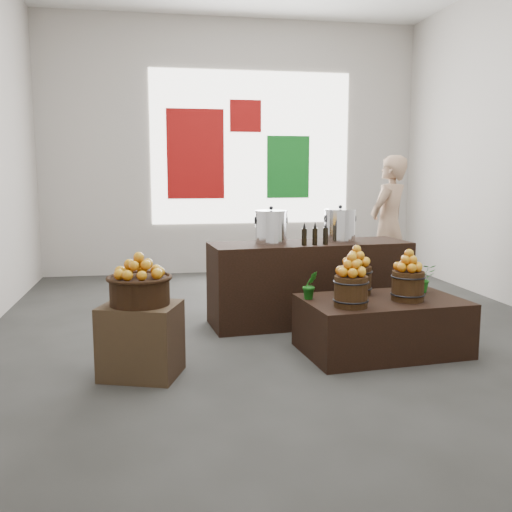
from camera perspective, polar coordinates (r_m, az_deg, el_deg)
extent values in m
plane|color=#373735|center=(6.03, 2.39, -7.21)|extent=(7.00, 7.00, 0.00)
cube|color=#B4AEA6|center=(9.26, -2.32, 10.74)|extent=(6.00, 0.04, 4.00)
cube|color=white|center=(9.29, -0.44, 10.74)|extent=(3.20, 0.02, 2.40)
cube|color=#960C0B|center=(9.17, -6.07, 10.10)|extent=(0.90, 0.04, 1.40)
cube|color=#106B1D|center=(9.39, 3.22, 8.87)|extent=(0.70, 0.04, 1.00)
cube|color=#960C0B|center=(9.30, -1.06, 13.82)|extent=(0.50, 0.04, 0.50)
cube|color=#4B3A23|center=(4.68, -11.41, -8.25)|extent=(0.71, 0.65, 0.59)
cylinder|color=black|center=(4.59, -11.55, -3.45)|extent=(0.47, 0.47, 0.21)
cube|color=black|center=(5.32, 12.46, -6.79)|extent=(1.49, 1.00, 0.49)
cylinder|color=#38260F|center=(4.89, 9.47, -3.52)|extent=(0.28, 0.28, 0.26)
cylinder|color=#38260F|center=(5.23, 14.94, -2.90)|extent=(0.28, 0.28, 0.26)
cylinder|color=#38260F|center=(5.40, 9.96, -2.39)|extent=(0.28, 0.28, 0.26)
imported|color=#135B13|center=(5.62, 16.23, -2.13)|extent=(0.26, 0.23, 0.27)
imported|color=#135B13|center=(5.13, 5.44, -2.92)|extent=(0.16, 0.14, 0.25)
cube|color=black|center=(6.19, 5.38, -2.66)|extent=(2.19, 0.86, 0.88)
cylinder|color=silver|center=(5.97, 1.51, 2.81)|extent=(0.33, 0.33, 0.33)
cylinder|color=silver|center=(6.24, 8.39, 2.96)|extent=(0.33, 0.33, 0.33)
imported|color=tan|center=(7.73, 13.11, 2.97)|extent=(0.80, 0.76, 1.84)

